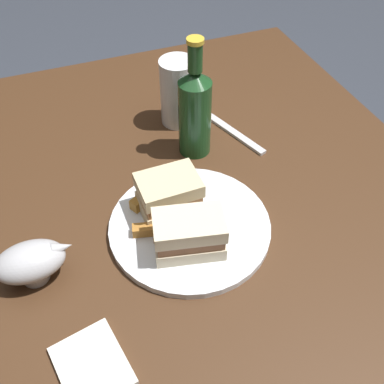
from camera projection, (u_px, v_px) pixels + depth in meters
ground_plane at (193, 343)px, 1.40m from camera, size 6.00×6.00×0.00m
dining_table at (194, 280)px, 1.14m from camera, size 1.04×0.93×0.72m
plate at (190, 226)px, 0.78m from camera, size 0.29×0.29×0.01m
sandwich_half_left at (169, 194)px, 0.78m from camera, size 0.08×0.11×0.07m
sandwich_half_right at (189, 234)px, 0.72m from camera, size 0.09×0.13×0.07m
potato_wedge_front at (168, 227)px, 0.76m from camera, size 0.02×0.05×0.02m
potato_wedge_middle at (143, 230)px, 0.76m from camera, size 0.03×0.04×0.02m
potato_wedge_back at (141, 202)px, 0.80m from camera, size 0.03×0.04×0.02m
potato_wedge_left_edge at (170, 242)px, 0.74m from camera, size 0.05×0.05×0.01m
pint_glass at (178, 96)px, 0.96m from camera, size 0.08×0.08×0.15m
gravy_boat at (31, 261)px, 0.69m from camera, size 0.07×0.12×0.07m
cider_bottle at (195, 110)px, 0.87m from camera, size 0.07×0.07×0.25m
napkin at (92, 365)px, 0.62m from camera, size 0.13×0.11×0.01m
fork at (234, 133)px, 0.97m from camera, size 0.18×0.08×0.01m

